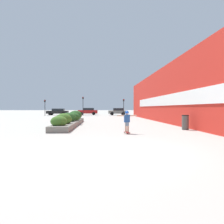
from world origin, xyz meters
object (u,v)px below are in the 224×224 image
(trash_bin, at_px, (185,122))
(traffic_light_right, at_px, (124,104))
(traffic_light_left, at_px, (83,103))
(traffic_light_far_left, at_px, (45,105))
(car_leftmost, at_px, (88,111))
(car_rightmost, at_px, (58,112))
(skateboarder, at_px, (127,119))
(skateboard, at_px, (127,132))
(car_center_left, at_px, (158,112))
(car_center_right, at_px, (118,111))

(trash_bin, xyz_separation_m, traffic_light_right, (-1.24, 26.52, 1.78))
(traffic_light_left, relative_size, traffic_light_far_left, 1.18)
(car_leftmost, height_order, car_rightmost, car_leftmost)
(skateboarder, height_order, traffic_light_left, traffic_light_left)
(traffic_light_left, distance_m, traffic_light_right, 8.18)
(skateboard, xyz_separation_m, trash_bin, (4.38, 1.83, 0.45))
(skateboard, height_order, traffic_light_far_left, traffic_light_far_left)
(traffic_light_left, bearing_deg, car_leftmost, 83.24)
(trash_bin, distance_m, car_center_left, 31.25)
(traffic_light_left, bearing_deg, skateboard, -79.83)
(car_center_right, relative_size, traffic_light_right, 1.19)
(skateboarder, bearing_deg, skateboard, 62.42)
(car_center_left, height_order, traffic_light_left, traffic_light_left)
(skateboard, bearing_deg, skateboarder, -117.58)
(skateboarder, distance_m, car_leftmost, 33.79)
(skateboard, height_order, car_center_left, car_center_left)
(car_center_right, relative_size, traffic_light_far_left, 1.25)
(skateboarder, distance_m, car_center_right, 32.09)
(car_center_left, distance_m, traffic_light_right, 9.19)
(car_center_left, relative_size, car_rightmost, 1.01)
(traffic_light_right, relative_size, traffic_light_far_left, 1.05)
(trash_bin, relative_size, car_center_left, 0.22)
(skateboarder, relative_size, car_center_left, 0.28)
(car_leftmost, bearing_deg, car_rightmost, 96.26)
(skateboarder, bearing_deg, car_center_left, 63.71)
(skateboard, distance_m, car_center_right, 32.09)
(car_center_right, distance_m, traffic_light_far_left, 15.30)
(skateboarder, xyz_separation_m, car_rightmost, (-10.98, 32.78, -0.09))
(car_leftmost, bearing_deg, traffic_light_right, -124.47)
(skateboarder, relative_size, trash_bin, 1.23)
(skateboard, xyz_separation_m, traffic_light_far_left, (-12.65, 28.70, 2.13))
(trash_bin, bearing_deg, car_leftmost, 105.46)
(car_center_right, height_order, traffic_light_left, traffic_light_left)
(car_rightmost, bearing_deg, traffic_light_left, -128.67)
(car_leftmost, relative_size, car_center_left, 0.94)
(car_center_right, distance_m, traffic_light_left, 8.45)
(trash_bin, height_order, traffic_light_right, traffic_light_right)
(car_rightmost, xyz_separation_m, traffic_light_far_left, (-1.67, -4.08, 1.42))
(trash_bin, relative_size, car_rightmost, 0.23)
(car_center_right, bearing_deg, car_rightmost, 86.64)
(car_center_right, xyz_separation_m, car_rightmost, (-13.21, 0.78, -0.04))
(car_leftmost, bearing_deg, car_center_right, -102.81)
(trash_bin, distance_m, traffic_light_left, 27.90)
(car_leftmost, xyz_separation_m, traffic_light_far_left, (-8.28, -4.81, 1.36))
(car_rightmost, height_order, traffic_light_far_left, traffic_light_far_left)
(car_center_left, xyz_separation_m, car_rightmost, (-22.28, 0.47, 0.01))
(skateboarder, height_order, car_center_left, car_center_left)
(trash_bin, relative_size, car_leftmost, 0.24)
(car_rightmost, bearing_deg, skateboard, -161.48)
(traffic_light_right, bearing_deg, skateboard, -96.33)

